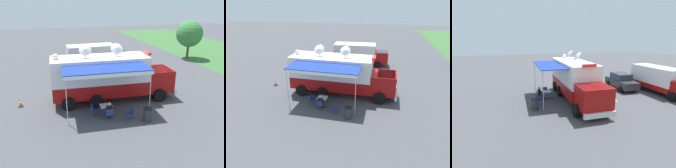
% 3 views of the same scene
% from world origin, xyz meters
% --- Properties ---
extents(ground_plane, '(100.00, 100.00, 0.00)m').
position_xyz_m(ground_plane, '(0.00, 0.00, 0.00)').
color(ground_plane, '#47474C').
extents(lot_stripe, '(0.38, 4.80, 0.01)m').
position_xyz_m(lot_stripe, '(-3.45, 0.19, 0.00)').
color(lot_stripe, silver).
rests_on(lot_stripe, ground).
extents(command_truck, '(5.16, 9.61, 4.53)m').
position_xyz_m(command_truck, '(0.07, 0.75, 1.95)').
color(command_truck, '#9E0F0F').
rests_on(command_truck, ground).
extents(folding_table, '(0.84, 0.84, 0.73)m').
position_xyz_m(folding_table, '(2.59, -0.24, 0.67)').
color(folding_table, silver).
rests_on(folding_table, ground).
extents(water_bottle, '(0.07, 0.07, 0.22)m').
position_xyz_m(water_bottle, '(2.74, -0.17, 0.83)').
color(water_bottle, silver).
rests_on(water_bottle, folding_table).
extents(folding_chair_at_table, '(0.51, 0.51, 0.87)m').
position_xyz_m(folding_chair_at_table, '(3.39, -0.23, 0.51)').
color(folding_chair_at_table, navy).
rests_on(folding_chair_at_table, ground).
extents(folding_chair_beside_table, '(0.51, 0.51, 0.87)m').
position_xyz_m(folding_chair_beside_table, '(2.56, -1.09, 0.51)').
color(folding_chair_beside_table, navy).
rests_on(folding_chair_beside_table, ground).
extents(folding_chair_spare_by_truck, '(0.49, 0.49, 0.87)m').
position_xyz_m(folding_chair_spare_by_truck, '(3.65, 1.14, 0.51)').
color(folding_chair_spare_by_truck, navy).
rests_on(folding_chair_spare_by_truck, ground).
extents(seated_responder, '(0.68, 0.57, 1.25)m').
position_xyz_m(seated_responder, '(3.21, -0.22, 0.65)').
color(seated_responder, black).
rests_on(seated_responder, ground).
extents(trash_bin, '(0.57, 0.57, 0.91)m').
position_xyz_m(trash_bin, '(4.13, 2.13, 0.46)').
color(trash_bin, '#2D2D33').
rests_on(trash_bin, ground).
extents(traffic_cone, '(0.36, 0.36, 0.58)m').
position_xyz_m(traffic_cone, '(-0.54, -5.96, 0.28)').
color(traffic_cone, black).
rests_on(traffic_cone, ground).
extents(support_truck, '(2.43, 6.83, 2.70)m').
position_xyz_m(support_truck, '(-9.01, 1.66, 1.39)').
color(support_truck, white).
rests_on(support_truck, ground).
extents(car_behind_truck, '(2.19, 4.29, 1.76)m').
position_xyz_m(car_behind_truck, '(-6.26, -0.93, 0.88)').
color(car_behind_truck, '#2D2D33').
rests_on(car_behind_truck, ground).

